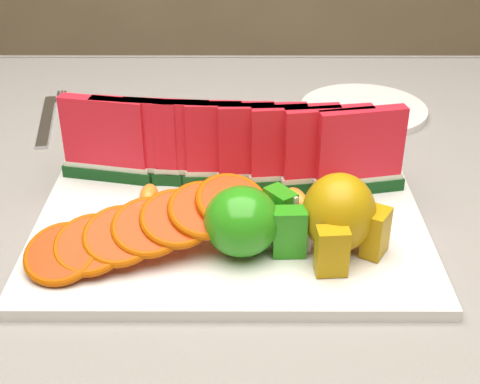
{
  "coord_description": "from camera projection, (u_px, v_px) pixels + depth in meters",
  "views": [
    {
      "loc": [
        0.09,
        -0.62,
        1.14
      ],
      "look_at": [
        0.09,
        -0.05,
        0.81
      ],
      "focal_mm": 50.0,
      "sensor_mm": 36.0,
      "label": 1
    }
  ],
  "objects": [
    {
      "name": "table",
      "position": [
        166.0,
        287.0,
        0.78
      ],
      "size": [
        1.4,
        0.9,
        0.75
      ],
      "color": "#492F17",
      "rests_on": "ground"
    },
    {
      "name": "tablecloth",
      "position": [
        163.0,
        243.0,
        0.75
      ],
      "size": [
        1.53,
        1.03,
        0.2
      ],
      "color": "slate",
      "rests_on": "table"
    },
    {
      "name": "platter",
      "position": [
        230.0,
        221.0,
        0.7
      ],
      "size": [
        0.4,
        0.3,
        0.01
      ],
      "color": "silver",
      "rests_on": "tablecloth"
    },
    {
      "name": "apple_cluster",
      "position": [
        249.0,
        221.0,
        0.63
      ],
      "size": [
        0.11,
        0.1,
        0.07
      ],
      "color": "#3B8F17",
      "rests_on": "platter"
    },
    {
      "name": "pear_cluster",
      "position": [
        341.0,
        216.0,
        0.63
      ],
      "size": [
        0.1,
        0.1,
        0.08
      ],
      "color": "#A6831D",
      "rests_on": "platter"
    },
    {
      "name": "side_plate",
      "position": [
        363.0,
        110.0,
        0.96
      ],
      "size": [
        0.2,
        0.2,
        0.01
      ],
      "color": "silver",
      "rests_on": "tablecloth"
    },
    {
      "name": "fork",
      "position": [
        48.0,
        118.0,
        0.94
      ],
      "size": [
        0.04,
        0.19,
        0.0
      ],
      "color": "silver",
      "rests_on": "tablecloth"
    },
    {
      "name": "watermelon_row",
      "position": [
        230.0,
        147.0,
        0.73
      ],
      "size": [
        0.39,
        0.07,
        0.1
      ],
      "color": "#14400F",
      "rests_on": "platter"
    },
    {
      "name": "orange_fan_front",
      "position": [
        149.0,
        227.0,
        0.63
      ],
      "size": [
        0.25,
        0.14,
        0.06
      ],
      "color": "#F72900",
      "rests_on": "platter"
    },
    {
      "name": "orange_fan_back",
      "position": [
        220.0,
        149.0,
        0.79
      ],
      "size": [
        0.28,
        0.1,
        0.04
      ],
      "color": "#F72900",
      "rests_on": "platter"
    },
    {
      "name": "tangerine_segments",
      "position": [
        251.0,
        201.0,
        0.7
      ],
      "size": [
        0.23,
        0.07,
        0.02
      ],
      "color": "orange",
      "rests_on": "platter"
    }
  ]
}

